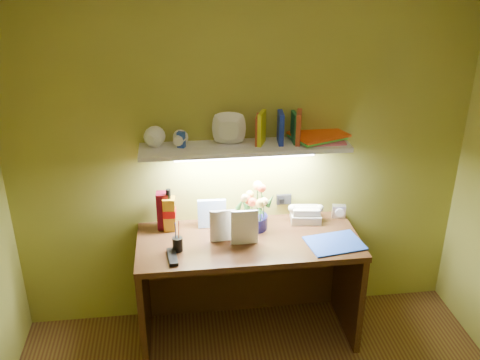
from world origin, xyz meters
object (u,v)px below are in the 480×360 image
object	(u,v)px
desk	(248,288)
telephone	(306,213)
flower_bouquet	(254,206)
desk_clock	(339,211)
whisky_bottle	(169,210)

from	to	relation	value
desk	telephone	size ratio (longest dim) A/B	7.12
flower_bouquet	desk_clock	bearing A→B (deg)	6.97
desk	whisky_bottle	world-z (taller)	whisky_bottle
desk	whisky_bottle	distance (m)	0.74
flower_bouquet	desk_clock	distance (m)	0.61
telephone	flower_bouquet	bearing A→B (deg)	-164.81
flower_bouquet	telephone	bearing A→B (deg)	8.07
whisky_bottle	desk	bearing A→B (deg)	-21.01
desk	desk_clock	size ratio (longest dim) A/B	15.80
telephone	desk_clock	world-z (taller)	telephone
telephone	desk	bearing A→B (deg)	-147.85
flower_bouquet	whisky_bottle	distance (m)	0.54
desk	desk_clock	world-z (taller)	desk_clock
telephone	desk_clock	distance (m)	0.24
desk	flower_bouquet	world-z (taller)	flower_bouquet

